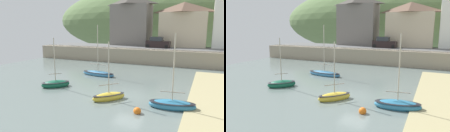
# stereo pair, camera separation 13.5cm
# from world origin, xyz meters

# --- Properties ---
(quay_seawall) EXTENTS (48.00, 9.40, 2.40)m
(quay_seawall) POSITION_xyz_m (0.00, 17.50, 1.36)
(quay_seawall) COLOR gray
(quay_seawall) RESTS_ON ground
(hillside_backdrop) EXTENTS (80.00, 44.00, 23.74)m
(hillside_backdrop) POSITION_xyz_m (-5.52, 55.20, 8.31)
(hillside_backdrop) COLOR #5C7847
(hillside_backdrop) RESTS_ON ground
(waterfront_building_left) EXTENTS (7.93, 5.37, 9.90)m
(waterfront_building_left) POSITION_xyz_m (-8.54, 25.20, 7.42)
(waterfront_building_left) COLOR slate
(waterfront_building_left) RESTS_ON ground
(waterfront_building_centre) EXTENTS (8.51, 5.77, 8.19)m
(waterfront_building_centre) POSITION_xyz_m (1.72, 25.20, 6.56)
(waterfront_building_centre) COLOR beige
(waterfront_building_centre) RESTS_ON ground
(motorboat_with_cabin) EXTENTS (3.62, 1.85, 5.75)m
(motorboat_with_cabin) POSITION_xyz_m (4.08, -1.61, 0.28)
(motorboat_with_cabin) COLOR teal
(motorboat_with_cabin) RESTS_ON ground
(sailboat_blue_trim) EXTENTS (2.63, 2.83, 5.03)m
(sailboat_blue_trim) POSITION_xyz_m (-1.04, -1.82, 0.28)
(sailboat_blue_trim) COLOR gold
(sailboat_blue_trim) RESTS_ON ground
(sailboat_far_left) EXTENTS (4.71, 1.85, 6.44)m
(sailboat_far_left) POSITION_xyz_m (-6.17, 5.90, 0.26)
(sailboat_far_left) COLOR teal
(sailboat_far_left) RESTS_ON ground
(sailboat_white_hull) EXTENTS (2.91, 2.91, 5.17)m
(sailboat_white_hull) POSITION_xyz_m (-7.69, -0.45, 0.29)
(sailboat_white_hull) COLOR #14593E
(sailboat_white_hull) RESTS_ON ground
(parked_car_near_slipway) EXTENTS (4.15, 1.83, 1.95)m
(parked_car_near_slipway) POSITION_xyz_m (-2.01, 20.70, 3.20)
(parked_car_near_slipway) COLOR black
(parked_car_near_slipway) RESTS_ON ground
(mooring_buoy) EXTENTS (0.55, 0.55, 0.55)m
(mooring_buoy) POSITION_xyz_m (2.01, -3.61, 0.16)
(mooring_buoy) COLOR orange
(mooring_buoy) RESTS_ON ground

